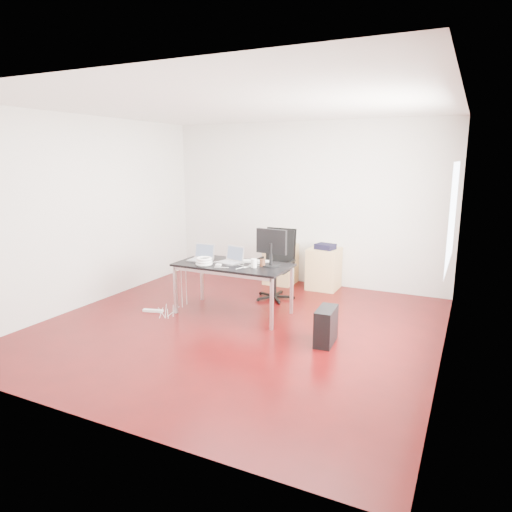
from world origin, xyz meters
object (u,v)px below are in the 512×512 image
at_px(office_chair, 277,260).
at_px(pc_tower, 326,326).
at_px(filing_cabinet_left, 281,264).
at_px(desk, 233,268).
at_px(filing_cabinet_right, 324,269).

xyz_separation_m(office_chair, pc_tower, (1.26, -1.46, -0.39)).
height_order(office_chair, filing_cabinet_left, office_chair).
bearing_deg(filing_cabinet_left, desk, -89.28).
xyz_separation_m(desk, filing_cabinet_left, (-0.02, 1.79, -0.33)).
height_order(desk, office_chair, office_chair).
xyz_separation_m(desk, office_chair, (0.25, 0.98, -0.07)).
height_order(filing_cabinet_left, filing_cabinet_right, same).
height_order(filing_cabinet_right, pc_tower, filing_cabinet_right).
xyz_separation_m(filing_cabinet_left, pc_tower, (1.54, -2.27, -0.13)).
bearing_deg(filing_cabinet_right, pc_tower, -71.83).
bearing_deg(desk, pc_tower, -17.39).
relative_size(desk, pc_tower, 3.56).
distance_m(office_chair, filing_cabinet_right, 1.00).
distance_m(filing_cabinet_left, pc_tower, 2.74).
xyz_separation_m(desk, pc_tower, (1.51, -0.47, -0.46)).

